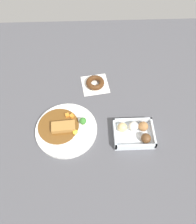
% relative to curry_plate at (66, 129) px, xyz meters
% --- Properties ---
extents(ground_plane, '(1.60, 1.60, 0.00)m').
position_rel_curry_plate_xyz_m(ground_plane, '(-0.12, -0.05, -0.01)').
color(ground_plane, '#4C4C51').
extents(curry_plate, '(0.29, 0.29, 0.06)m').
position_rel_curry_plate_xyz_m(curry_plate, '(0.00, 0.00, 0.00)').
color(curry_plate, white).
rests_on(curry_plate, ground_plane).
extents(donut_box, '(0.18, 0.14, 0.06)m').
position_rel_curry_plate_xyz_m(donut_box, '(-0.32, 0.04, 0.01)').
color(donut_box, silver).
rests_on(donut_box, ground_plane).
extents(chocolate_ring_donut, '(0.16, 0.16, 0.03)m').
position_rel_curry_plate_xyz_m(chocolate_ring_donut, '(-0.15, -0.28, 0.00)').
color(chocolate_ring_donut, white).
rests_on(chocolate_ring_donut, ground_plane).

